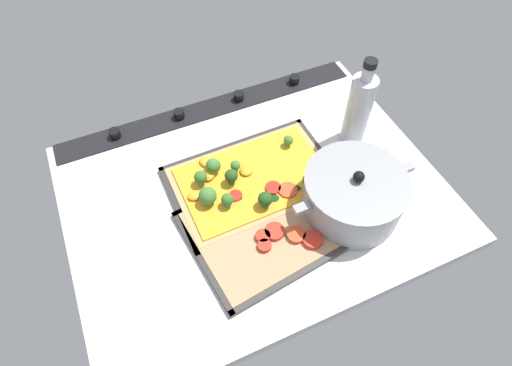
% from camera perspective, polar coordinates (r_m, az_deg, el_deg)
% --- Properties ---
extents(ground_plane, '(0.84, 0.66, 0.03)m').
position_cam_1_polar(ground_plane, '(1.00, -0.23, -1.48)').
color(ground_plane, silver).
extents(stove_control_panel, '(0.81, 0.07, 0.03)m').
position_cam_1_polar(stove_control_panel, '(1.17, -6.18, 9.94)').
color(stove_control_panel, black).
rests_on(stove_control_panel, ground_plane).
extents(baking_tray_front, '(0.39, 0.26, 0.01)m').
position_cam_1_polar(baking_tray_front, '(1.00, -0.28, 0.17)').
color(baking_tray_front, '#33302D').
rests_on(baking_tray_front, ground_plane).
extents(broccoli_pizza, '(0.36, 0.24, 0.06)m').
position_cam_1_polar(broccoli_pizza, '(0.98, -0.98, 0.42)').
color(broccoli_pizza, tan).
rests_on(broccoli_pizza, baking_tray_front).
extents(baking_tray_back, '(0.34, 0.30, 0.01)m').
position_cam_1_polar(baking_tray_back, '(0.93, 0.99, -6.13)').
color(baking_tray_back, '#33302D').
rests_on(baking_tray_back, ground_plane).
extents(veggie_pizza_back, '(0.31, 0.28, 0.02)m').
position_cam_1_polar(veggie_pizza_back, '(0.92, 1.49, -5.67)').
color(veggie_pizza_back, tan).
rests_on(veggie_pizza_back, baking_tray_back).
extents(cooking_pot, '(0.29, 0.22, 0.13)m').
position_cam_1_polar(cooking_pot, '(0.94, 12.82, -1.51)').
color(cooking_pot, gray).
rests_on(cooking_pot, ground_plane).
extents(oil_bottle, '(0.06, 0.06, 0.24)m').
position_cam_1_polar(oil_bottle, '(1.05, 13.52, 9.58)').
color(oil_bottle, '#B7BCC6').
rests_on(oil_bottle, ground_plane).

